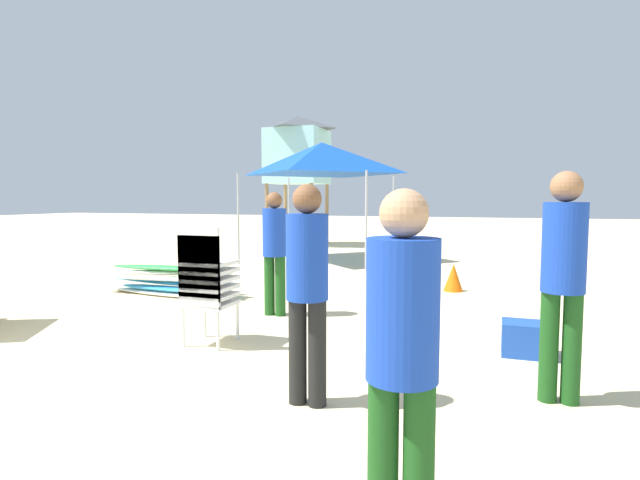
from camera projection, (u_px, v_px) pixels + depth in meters
name	position (u px, v px, depth m)	size (l,w,h in m)	color
ground	(79.00, 368.00, 4.71)	(80.00, 80.00, 0.00)	beige
stacked_plastic_chairs	(205.00, 277.00, 5.36)	(0.48, 0.48, 1.29)	silver
surfboard_pile	(169.00, 280.00, 8.25)	(2.62, 0.78, 0.48)	white
lifeguard_near_left	(275.00, 245.00, 6.76)	(0.32, 0.32, 1.67)	#194C19
lifeguard_near_center	(402.00, 348.00, 2.20)	(0.32, 0.32, 1.63)	#194C19
lifeguard_near_right	(563.00, 270.00, 3.84)	(0.32, 0.32, 1.79)	#194C19
lifeguard_far_right	(307.00, 279.00, 3.80)	(0.32, 0.32, 1.69)	black
popup_canopy	(322.00, 159.00, 12.94)	(3.20, 3.20, 3.01)	#B2B2B7
lifeguard_tower	(298.00, 150.00, 16.87)	(1.98, 1.98, 4.32)	olive
traffic_cone_near	(453.00, 277.00, 8.60)	(0.33, 0.33, 0.47)	orange
cooler_box	(528.00, 339.00, 5.07)	(0.51, 0.37, 0.34)	blue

